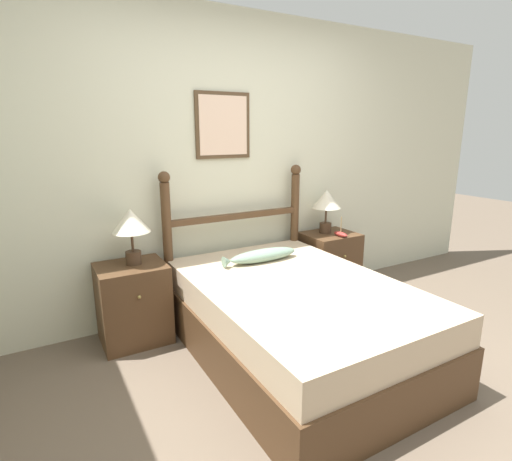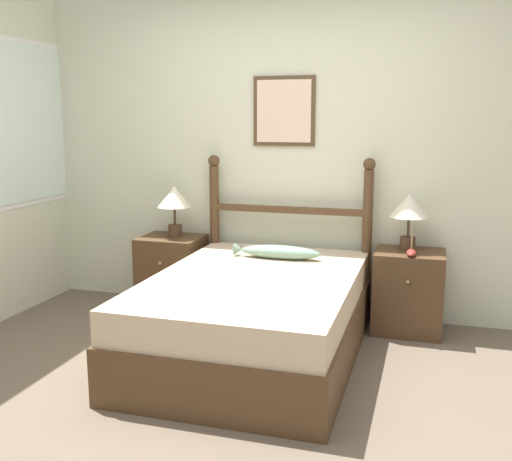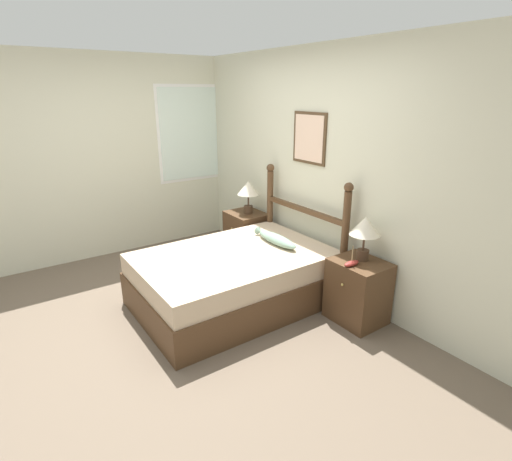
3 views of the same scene
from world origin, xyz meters
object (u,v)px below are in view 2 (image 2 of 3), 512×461
Objects in this scene: nightstand_right at (408,292)px; nightstand_left at (172,273)px; table_lamp_right at (409,209)px; fish_pillow at (278,252)px; model_boat at (411,252)px; table_lamp_left at (174,200)px; bed at (254,317)px.

nightstand_left is at bearing 180.00° from nightstand_right.
table_lamp_right is at bearing 1.47° from nightstand_left.
model_boat is at bearing 8.07° from fish_pillow.
table_lamp_right is at bearing 101.08° from model_boat.
fish_pillow reaches higher than nightstand_left.
table_lamp_right is 1.01m from fish_pillow.
table_lamp_left is (-1.88, 0.01, 0.61)m from nightstand_right.
table_lamp_left is at bearing 25.88° from nightstand_left.
model_boat is (1.89, -0.15, -0.28)m from table_lamp_left.
table_lamp_left is at bearing 175.46° from model_boat.
table_lamp_left is 2.21× the size of model_boat.
nightstand_right is at bearing -0.45° from table_lamp_left.
table_lamp_right reaches higher than nightstand_right.
nightstand_right reaches higher than bed.
fish_pillow is at bearing -16.64° from table_lamp_left.
bed is 1.40m from table_lamp_right.
bed is at bearing -145.87° from model_boat.
table_lamp_left reaches higher than nightstand_left.
nightstand_left is at bearing 164.64° from fish_pillow.
fish_pillow reaches higher than nightstand_right.
bed is 1.22m from model_boat.
nightstand_left is 0.61m from table_lamp_left.
fish_pillow is (0.95, -0.28, -0.31)m from table_lamp_left.
table_lamp_left and table_lamp_right have the same top height.
table_lamp_right is at bearing 19.31° from fish_pillow.
nightstand_right is (1.91, 0.00, 0.00)m from nightstand_left.
table_lamp_left is (-0.92, 0.80, 0.64)m from bed.
nightstand_right is 1.97m from table_lamp_left.
model_boat is at bearing 34.13° from bed.
nightstand_right is 3.20× the size of model_boat.
bed is 3.16× the size of nightstand_left.
model_boat is (0.01, -0.14, 0.33)m from nightstand_right.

